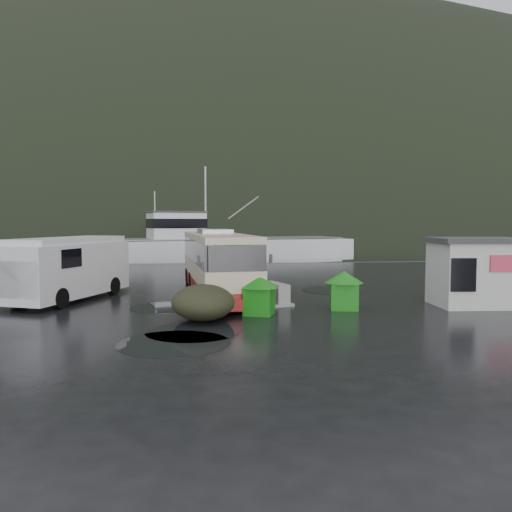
{
  "coord_description": "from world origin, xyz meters",
  "views": [
    {
      "loc": [
        0.39,
        -20.3,
        3.4
      ],
      "look_at": [
        2.31,
        4.0,
        1.7
      ],
      "focal_mm": 35.0,
      "sensor_mm": 36.0,
      "label": 1
    }
  ],
  "objects": [
    {
      "name": "waste_bin_right",
      "position": [
        1.93,
        -2.35,
        0.0
      ],
      "size": [
        1.31,
        1.31,
        1.45
      ],
      "primitive_type": null,
      "rotation": [
        0.0,
        0.0,
        -0.32
      ],
      "color": "#187E16",
      "rests_on": "ground"
    },
    {
      "name": "headland",
      "position": [
        10.0,
        250.0,
        0.0
      ],
      "size": [
        780.0,
        540.0,
        570.0
      ],
      "primitive_type": "ellipsoid",
      "color": "black",
      "rests_on": "ground"
    },
    {
      "name": "coach_bus",
      "position": [
        0.41,
        2.68,
        0.0
      ],
      "size": [
        4.13,
        11.07,
        3.05
      ],
      "primitive_type": null,
      "rotation": [
        0.0,
        0.0,
        0.13
      ],
      "color": "#C7B496",
      "rests_on": "ground"
    },
    {
      "name": "jersey_barrier_b",
      "position": [
        10.98,
        0.15,
        0.0
      ],
      "size": [
        1.38,
        1.9,
        0.86
      ],
      "primitive_type": null,
      "rotation": [
        0.0,
        0.0,
        -0.34
      ],
      "color": "#999993",
      "rests_on": "ground"
    },
    {
      "name": "white_van",
      "position": [
        -5.98,
        1.65,
        0.0
      ],
      "size": [
        4.31,
        6.9,
        2.73
      ],
      "primitive_type": null,
      "rotation": [
        0.0,
        0.0,
        -0.34
      ],
      "color": "silver",
      "rests_on": "ground"
    },
    {
      "name": "waste_bin_left",
      "position": [
        5.29,
        -1.5,
        0.0
      ],
      "size": [
        1.23,
        1.23,
        1.49
      ],
      "primitive_type": null,
      "rotation": [
        0.0,
        0.0,
        -0.17
      ],
      "color": "#187E16",
      "rests_on": "ground"
    },
    {
      "name": "fishing_trawler",
      "position": [
        2.07,
        27.42,
        0.0
      ],
      "size": [
        24.99,
        12.14,
        9.79
      ],
      "primitive_type": null,
      "rotation": [
        0.0,
        0.0,
        0.29
      ],
      "color": "silver",
      "rests_on": "ground"
    },
    {
      "name": "quay_edge",
      "position": [
        0.0,
        20.0,
        0.0
      ],
      "size": [
        160.0,
        0.6,
        1.5
      ],
      "primitive_type": "cube",
      "color": "#999993",
      "rests_on": "ground"
    },
    {
      "name": "harbor_water",
      "position": [
        0.0,
        110.0,
        0.0
      ],
      "size": [
        300.0,
        180.0,
        0.02
      ],
      "primitive_type": "cube",
      "color": "black",
      "rests_on": "ground"
    },
    {
      "name": "puddles",
      "position": [
        1.0,
        -2.08,
        0.01
      ],
      "size": [
        10.79,
        13.42,
        0.01
      ],
      "color": "black",
      "rests_on": "ground"
    },
    {
      "name": "ticket_kiosk",
      "position": [
        10.77,
        -1.14,
        0.0
      ],
      "size": [
        3.6,
        2.78,
        2.75
      ],
      "primitive_type": null,
      "rotation": [
        0.0,
        0.0,
        -0.03
      ],
      "color": "silver",
      "rests_on": "ground"
    },
    {
      "name": "dome_tent",
      "position": [
        -0.1,
        -3.08,
        0.0
      ],
      "size": [
        2.34,
        3.17,
        1.21
      ],
      "primitive_type": null,
      "rotation": [
        0.0,
        0.0,
        0.05
      ],
      "color": "#2A2C1A",
      "rests_on": "ground"
    },
    {
      "name": "ground",
      "position": [
        0.0,
        0.0,
        0.0
      ],
      "size": [
        160.0,
        160.0,
        0.0
      ],
      "primitive_type": "plane",
      "color": "black",
      "rests_on": "ground"
    },
    {
      "name": "jersey_barrier_a",
      "position": [
        2.78,
        -0.07,
        0.0
      ],
      "size": [
        1.42,
        1.93,
        0.87
      ],
      "primitive_type": null,
      "rotation": [
        0.0,
        0.0,
        0.36
      ],
      "color": "#999993",
      "rests_on": "ground"
    }
  ]
}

